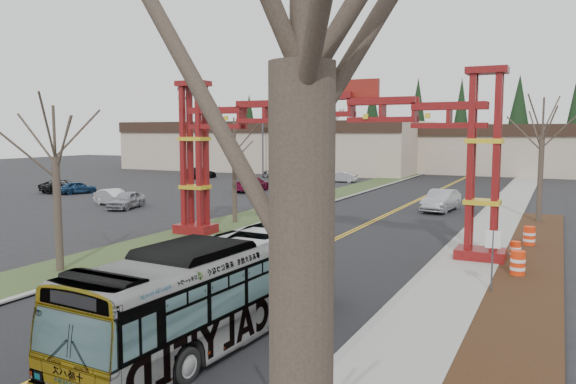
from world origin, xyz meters
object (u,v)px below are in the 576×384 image
Objects in this scene: parked_car_mid_b at (77,187)px; bare_tree_median_far at (324,126)px; retail_building_west at (278,146)px; parked_car_near_a at (126,200)px; street_sign at (493,249)px; parked_car_far_a at (341,177)px; parked_car_near_b at (114,197)px; bare_tree_median_mid at (234,148)px; light_pole_far at (263,133)px; barrel_south at (518,264)px; barrel_north at (529,237)px; barrel_mid at (515,251)px; bare_tree_right_near at (302,73)px; light_pole_near at (184,136)px; bare_tree_median_near at (55,157)px; retail_building_east at (552,149)px; parked_car_far_b at (281,172)px; transit_bus at (218,289)px; parked_car_mid_a at (252,184)px; parked_car_far_c at (199,173)px; bare_tree_right_far at (542,133)px; gateway_arch at (322,132)px; light_pole_mid at (183,133)px; parked_car_near_c at (64,186)px; silver_sedan at (441,201)px.

parked_car_mid_b is 0.41× the size of bare_tree_median_far.
parked_car_near_a is (10.66, -47.24, -3.07)m from retail_building_west.
parked_car_far_a is at bearing 117.59° from street_sign.
street_sign reaches higher than parked_car_near_a.
bare_tree_median_mid is (13.48, -3.24, 4.31)m from parked_car_near_b.
light_pole_far is 53.21m from barrel_south.
bare_tree_median_far reaches higher than barrel_north.
bare_tree_right_near is at bearing -88.74° from barrel_mid.
parked_car_near_b reaches higher than parked_car_mid_b.
parked_car_near_a is 0.41× the size of light_pole_near.
retail_building_west is 11.29× the size of parked_car_near_b.
bare_tree_median_near is 0.83× the size of bare_tree_right_near.
barrel_south is (-0.24, -64.29, -2.95)m from retail_building_east.
barrel_north is (-0.13, 28.88, -5.76)m from bare_tree_right_near.
parked_car_far_b is at bearing -142.60° from retail_building_east.
parked_car_mid_a is at bearing 121.65° from transit_bus.
bare_tree_right_near is at bearing 114.16° from parked_car_mid_a.
bare_tree_median_near is 24.39m from light_pole_near.
bare_tree_median_mid is at bearing -90.00° from bare_tree_median_far.
parked_car_far_c is at bearing 128.54° from bare_tree_median_mid.
light_pole_near is (-9.85, 7.91, 0.66)m from bare_tree_median_mid.
retail_building_west reaches higher than bare_tree_median_mid.
bare_tree_median_far reaches higher than parked_car_near_a.
street_sign is at bearing -93.63° from barrel_mid.
parked_car_far_c is 70.43m from bare_tree_right_near.
bare_tree_right_far reaches higher than retail_building_east.
light_pole_near is (-17.85, 12.32, -0.35)m from gateway_arch.
bare_tree_right_far is (0.00, 37.71, -0.40)m from bare_tree_right_near.
bare_tree_median_far is at bearing 50.87° from parked_car_far_b.
retail_building_east is 75.91m from transit_bus.
retail_building_east is 74.17m from bare_tree_median_near.
bare_tree_right_near is (41.00, -37.18, 5.69)m from parked_car_mid_b.
bare_tree_median_near is 14.38m from bare_tree_median_mid.
barrel_south is at bearing -31.19° from parked_car_near_a.
parked_car_mid_b is at bearing 145.13° from transit_bus.
retail_building_east reaches higher than street_sign.
parked_car_far_a is 38.26m from barrel_north.
light_pole_mid is at bearing 136.31° from gateway_arch.
silver_sedan is at bearing -157.66° from parked_car_near_c.
barrel_north is (-0.13, -57.45, -2.96)m from retail_building_east.
parked_car_near_c reaches higher than barrel_mid.
parked_car_near_c is 26.99m from light_pole_far.
parked_car_mid_a is 11.00m from light_pole_near.
street_sign is at bearing 49.71° from parked_car_far_b.
bare_tree_median_mid is at bearing 90.00° from bare_tree_median_near.
light_pole_far is 48.28m from barrel_north.
light_pole_far is (-7.51, 16.10, 5.05)m from parked_car_mid_a.
gateway_arch is 62.80m from retail_building_east.
retail_building_west is 12.73× the size of parked_car_mid_b.
barrel_north is at bearing 83.29° from barrel_mid.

